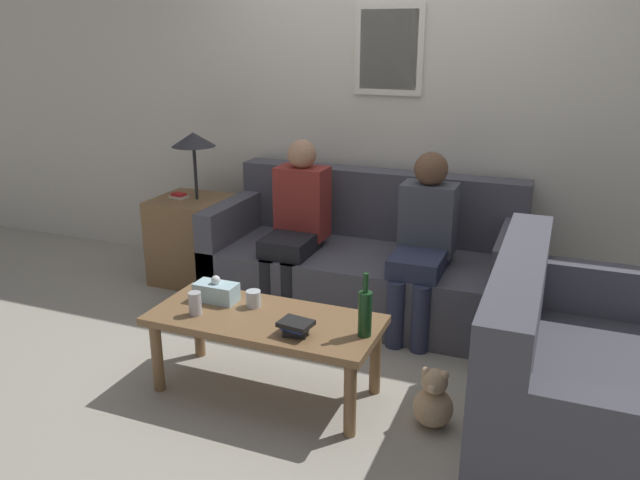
{
  "coord_description": "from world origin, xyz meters",
  "views": [
    {
      "loc": [
        1.2,
        -3.29,
        1.82
      ],
      "look_at": [
        -0.07,
        -0.11,
        0.67
      ],
      "focal_mm": 35.0,
      "sensor_mm": 36.0,
      "label": 1
    }
  ],
  "objects": [
    {
      "name": "tissue_box",
      "position": [
        -0.47,
        -0.62,
        0.49
      ],
      "size": [
        0.23,
        0.12,
        0.15
      ],
      "color": "silver",
      "rests_on": "coffee_table"
    },
    {
      "name": "person_left",
      "position": [
        -0.43,
        0.37,
        0.62
      ],
      "size": [
        0.34,
        0.57,
        1.14
      ],
      "color": "black",
      "rests_on": "ground_plane"
    },
    {
      "name": "side_table_with_lamp",
      "position": [
        -1.36,
        0.52,
        0.36
      ],
      "size": [
        0.51,
        0.51,
        1.13
      ],
      "color": "olive",
      "rests_on": "ground_plane"
    },
    {
      "name": "soda_can",
      "position": [
        -0.48,
        -0.81,
        0.49
      ],
      "size": [
        0.07,
        0.07,
        0.12
      ],
      "color": "#BCBCC1",
      "rests_on": "coffee_table"
    },
    {
      "name": "coffee_table",
      "position": [
        -0.14,
        -0.7,
        0.37
      ],
      "size": [
        1.19,
        0.52,
        0.43
      ],
      "color": "olive",
      "rests_on": "ground_plane"
    },
    {
      "name": "wall_back",
      "position": [
        0.0,
        1.02,
        1.3
      ],
      "size": [
        9.0,
        0.08,
        2.6
      ],
      "color": "silver",
      "rests_on": "ground_plane"
    },
    {
      "name": "wine_bottle",
      "position": [
        0.4,
        -0.71,
        0.55
      ],
      "size": [
        0.07,
        0.07,
        0.32
      ],
      "color": "#19421E",
      "rests_on": "coffee_table"
    },
    {
      "name": "drinking_glass",
      "position": [
        -0.25,
        -0.61,
        0.48
      ],
      "size": [
        0.08,
        0.08,
        0.09
      ],
      "color": "silver",
      "rests_on": "coffee_table"
    },
    {
      "name": "person_right",
      "position": [
        0.44,
        0.35,
        0.61
      ],
      "size": [
        0.34,
        0.6,
        1.12
      ],
      "color": "#2D334C",
      "rests_on": "ground_plane"
    },
    {
      "name": "book_stack",
      "position": [
        0.09,
        -0.82,
        0.47
      ],
      "size": [
        0.17,
        0.14,
        0.07
      ],
      "color": "black",
      "rests_on": "coffee_table"
    },
    {
      "name": "couch_main",
      "position": [
        0.0,
        0.54,
        0.31
      ],
      "size": [
        2.05,
        0.91,
        0.9
      ],
      "color": "#4C4C56",
      "rests_on": "ground_plane"
    },
    {
      "name": "teddy_bear",
      "position": [
        0.75,
        -0.68,
        0.13
      ],
      "size": [
        0.19,
        0.19,
        0.31
      ],
      "color": "tan",
      "rests_on": "ground_plane"
    },
    {
      "name": "couch_side",
      "position": [
        1.37,
        -0.65,
        0.31
      ],
      "size": [
        0.91,
        1.45,
        0.9
      ],
      "rotation": [
        0.0,
        0.0,
        1.57
      ],
      "color": "#4C4C56",
      "rests_on": "ground_plane"
    },
    {
      "name": "ground_plane",
      "position": [
        0.0,
        0.0,
        0.0
      ],
      "size": [
        16.0,
        16.0,
        0.0
      ],
      "primitive_type": "plane",
      "color": "#ADA899"
    }
  ]
}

